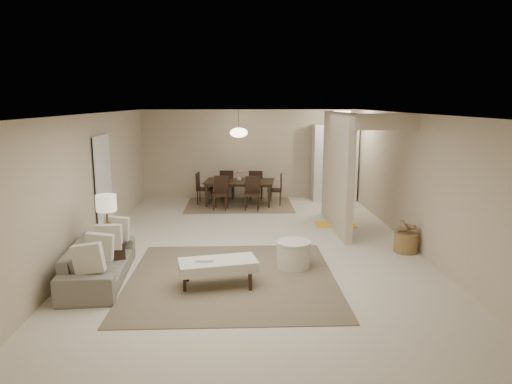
{
  "coord_description": "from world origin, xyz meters",
  "views": [
    {
      "loc": [
        -0.29,
        -8.32,
        2.71
      ],
      "look_at": [
        0.02,
        0.05,
        1.05
      ],
      "focal_mm": 32.0,
      "sensor_mm": 36.0,
      "label": 1
    }
  ],
  "objects_px": {
    "sofa": "(99,262)",
    "wicker_basket": "(406,243)",
    "side_table": "(110,256)",
    "pantry_cabinet": "(334,163)",
    "ottoman_bench": "(218,265)",
    "dining_table": "(239,193)",
    "round_pouf": "(293,254)"
  },
  "relations": [
    {
      "from": "sofa",
      "to": "wicker_basket",
      "type": "bearing_deg",
      "value": -81.42
    },
    {
      "from": "side_table",
      "to": "pantry_cabinet",
      "type": "bearing_deg",
      "value": 48.36
    },
    {
      "from": "ottoman_bench",
      "to": "wicker_basket",
      "type": "xyz_separation_m",
      "value": [
        3.37,
        1.46,
        -0.15
      ]
    },
    {
      "from": "pantry_cabinet",
      "to": "dining_table",
      "type": "relative_size",
      "value": 1.15
    },
    {
      "from": "pantry_cabinet",
      "to": "side_table",
      "type": "relative_size",
      "value": 4.14
    },
    {
      "from": "pantry_cabinet",
      "to": "sofa",
      "type": "height_order",
      "value": "pantry_cabinet"
    },
    {
      "from": "pantry_cabinet",
      "to": "round_pouf",
      "type": "distance_m",
      "value": 5.63
    },
    {
      "from": "sofa",
      "to": "pantry_cabinet",
      "type": "bearing_deg",
      "value": -43.91
    },
    {
      "from": "round_pouf",
      "to": "dining_table",
      "type": "distance_m",
      "value": 4.85
    },
    {
      "from": "round_pouf",
      "to": "dining_table",
      "type": "xyz_separation_m",
      "value": [
        -0.89,
        4.77,
        0.1
      ]
    },
    {
      "from": "ottoman_bench",
      "to": "wicker_basket",
      "type": "distance_m",
      "value": 3.67
    },
    {
      "from": "pantry_cabinet",
      "to": "round_pouf",
      "type": "relative_size",
      "value": 3.65
    },
    {
      "from": "side_table",
      "to": "wicker_basket",
      "type": "distance_m",
      "value": 5.21
    },
    {
      "from": "ottoman_bench",
      "to": "dining_table",
      "type": "height_order",
      "value": "dining_table"
    },
    {
      "from": "pantry_cabinet",
      "to": "sofa",
      "type": "xyz_separation_m",
      "value": [
        -4.8,
        -5.74,
        -0.76
      ]
    },
    {
      "from": "pantry_cabinet",
      "to": "dining_table",
      "type": "xyz_separation_m",
      "value": [
        -2.64,
        -0.51,
        -0.73
      ]
    },
    {
      "from": "pantry_cabinet",
      "to": "sofa",
      "type": "relative_size",
      "value": 1.05
    },
    {
      "from": "ottoman_bench",
      "to": "wicker_basket",
      "type": "relative_size",
      "value": 2.89
    },
    {
      "from": "wicker_basket",
      "to": "side_table",
      "type": "bearing_deg",
      "value": -171.55
    },
    {
      "from": "pantry_cabinet",
      "to": "side_table",
      "type": "distance_m",
      "value": 7.19
    },
    {
      "from": "ottoman_bench",
      "to": "round_pouf",
      "type": "bearing_deg",
      "value": 20.07
    },
    {
      "from": "round_pouf",
      "to": "dining_table",
      "type": "height_order",
      "value": "dining_table"
    },
    {
      "from": "sofa",
      "to": "wicker_basket",
      "type": "height_order",
      "value": "sofa"
    },
    {
      "from": "sofa",
      "to": "dining_table",
      "type": "bearing_deg",
      "value": -26.43
    },
    {
      "from": "dining_table",
      "to": "round_pouf",
      "type": "bearing_deg",
      "value": -72.57
    },
    {
      "from": "side_table",
      "to": "round_pouf",
      "type": "distance_m",
      "value": 3.0
    },
    {
      "from": "pantry_cabinet",
      "to": "sofa",
      "type": "distance_m",
      "value": 7.52
    },
    {
      "from": "sofa",
      "to": "side_table",
      "type": "relative_size",
      "value": 3.96
    },
    {
      "from": "sofa",
      "to": "wicker_basket",
      "type": "distance_m",
      "value": 5.33
    },
    {
      "from": "sofa",
      "to": "side_table",
      "type": "distance_m",
      "value": 0.4
    },
    {
      "from": "sofa",
      "to": "dining_table",
      "type": "distance_m",
      "value": 5.65
    },
    {
      "from": "wicker_basket",
      "to": "round_pouf",
      "type": "bearing_deg",
      "value": -161.79
    }
  ]
}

